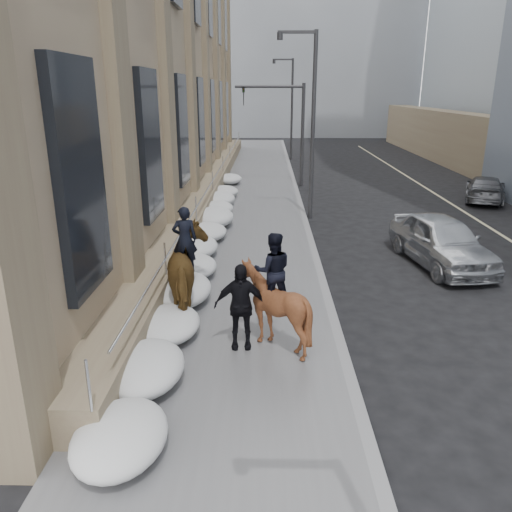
{
  "coord_description": "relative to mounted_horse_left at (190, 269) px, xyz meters",
  "views": [
    {
      "loc": [
        0.9,
        -8.52,
        5.65
      ],
      "look_at": [
        0.64,
        3.26,
        1.7
      ],
      "focal_mm": 35.0,
      "sensor_mm": 36.0,
      "label": 1
    }
  ],
  "objects": [
    {
      "name": "bg_building_mid",
      "position": [
        5.05,
        56.52,
        12.74
      ],
      "size": [
        30.0,
        12.0,
        28.0
      ],
      "primitive_type": "cube",
      "color": "slate",
      "rests_on": "ground"
    },
    {
      "name": "sidewalk",
      "position": [
        1.05,
        6.52,
        -1.2
      ],
      "size": [
        5.0,
        80.0,
        0.12
      ],
      "primitive_type": "cube",
      "color": "#535356",
      "rests_on": "ground"
    },
    {
      "name": "traffic_signal",
      "position": [
        3.13,
        18.52,
        2.74
      ],
      "size": [
        4.1,
        0.22,
        6.0
      ],
      "color": "#2D2D30",
      "rests_on": "ground"
    },
    {
      "name": "car_grey",
      "position": [
        13.49,
        14.37,
        -0.6
      ],
      "size": [
        3.41,
        4.93,
        1.32
      ],
      "primitive_type": "imported",
      "rotation": [
        0.0,
        0.0,
        2.76
      ],
      "color": "#55575C",
      "rests_on": "ground"
    },
    {
      "name": "limestone_building",
      "position": [
        -4.2,
        16.49,
        7.64
      ],
      "size": [
        6.1,
        44.0,
        18.0
      ],
      "color": "#90775E",
      "rests_on": "ground"
    },
    {
      "name": "curb",
      "position": [
        3.67,
        6.52,
        -1.2
      ],
      "size": [
        0.24,
        80.0,
        0.12
      ],
      "primitive_type": "cube",
      "color": "slate",
      "rests_on": "ground"
    },
    {
      "name": "streetlight_mid",
      "position": [
        3.79,
        10.52,
        3.32
      ],
      "size": [
        1.71,
        0.24,
        8.0
      ],
      "color": "#2D2D30",
      "rests_on": "ground"
    },
    {
      "name": "pedestrian",
      "position": [
        1.38,
        -1.94,
        -0.15
      ],
      "size": [
        1.17,
        0.53,
        1.97
      ],
      "primitive_type": "imported",
      "rotation": [
        0.0,
        0.0,
        0.04
      ],
      "color": "black",
      "rests_on": "sidewalk"
    },
    {
      "name": "bg_building_far",
      "position": [
        -4.95,
        68.52,
        8.74
      ],
      "size": [
        24.0,
        12.0,
        20.0
      ],
      "primitive_type": "cube",
      "color": "gray",
      "rests_on": "ground"
    },
    {
      "name": "ground",
      "position": [
        1.05,
        -3.48,
        -1.26
      ],
      "size": [
        140.0,
        140.0,
        0.0
      ],
      "primitive_type": "plane",
      "color": "black",
      "rests_on": "ground"
    },
    {
      "name": "streetlight_far",
      "position": [
        3.79,
        30.52,
        3.32
      ],
      "size": [
        1.71,
        0.24,
        8.0
      ],
      "color": "#2D2D30",
      "rests_on": "ground"
    },
    {
      "name": "mounted_horse_left",
      "position": [
        0.0,
        0.0,
        0.0
      ],
      "size": [
        1.67,
        2.76,
        2.75
      ],
      "rotation": [
        0.0,
        0.0,
        3.35
      ],
      "color": "#4D3517",
      "rests_on": "sidewalk"
    },
    {
      "name": "mounted_horse_right",
      "position": [
        2.1,
        -1.83,
        -0.07
      ],
      "size": [
        1.7,
        1.87,
        2.61
      ],
      "rotation": [
        0.0,
        0.0,
        3.25
      ],
      "color": "#512A17",
      "rests_on": "sidewalk"
    },
    {
      "name": "snow_bank",
      "position": [
        -0.37,
        4.63,
        -0.79
      ],
      "size": [
        1.7,
        18.1,
        0.76
      ],
      "color": "#BABDC1",
      "rests_on": "sidewalk"
    },
    {
      "name": "car_silver",
      "position": [
        7.81,
        4.1,
        -0.41
      ],
      "size": [
        2.77,
        5.22,
        1.69
      ],
      "primitive_type": "imported",
      "rotation": [
        0.0,
        0.0,
        0.16
      ],
      "color": "silver",
      "rests_on": "ground"
    }
  ]
}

